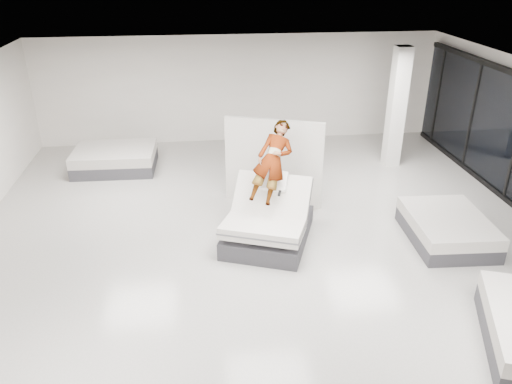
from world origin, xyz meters
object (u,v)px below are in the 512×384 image
Objects in this scene: remote at (280,193)px; flat_bed_right_far at (447,229)px; divider_panel at (273,163)px; hero_bed at (268,223)px; person at (272,175)px; column at (397,108)px; flat_bed_left_far at (115,159)px.

remote is 0.07× the size of flat_bed_right_far.
divider_panel is at bearing 106.07° from remote.
divider_panel is (0.34, 1.65, 0.63)m from hero_bed.
remote reaches higher than flat_bed_right_far.
divider_panel reaches higher than person.
flat_bed_left_far is at bearing 176.15° from column.
hero_bed is at bearing 176.02° from remote.
remote is 3.51m from flat_bed_right_far.
remote is (0.20, -0.09, 0.70)m from hero_bed.
flat_bed_right_far is 0.63× the size of column.
person reaches higher than hero_bed.
flat_bed_left_far is (-7.19, 4.61, 0.02)m from flat_bed_right_far.
column is at bearing 43.02° from hero_bed.
remote is 1.75m from divider_panel.
hero_bed is at bearing -90.00° from person.
divider_panel is 1.11× the size of flat_bed_right_far.
divider_panel is 3.93m from flat_bed_right_far.
person is 12.57× the size of remote.
person is 0.47m from remote.
hero_bed is at bearing -81.00° from divider_panel.
remote reaches higher than flat_bed_left_far.
person is 3.71m from flat_bed_right_far.
flat_bed_left_far is at bearing 130.58° from hero_bed.
column reaches higher than flat_bed_left_far.
person is 5.46m from flat_bed_left_far.
flat_bed_right_far is at bearing -32.69° from flat_bed_left_far.
flat_bed_left_far is at bearing 167.81° from divider_panel.
column is (3.61, 2.04, 0.58)m from divider_panel.
person reaches higher than flat_bed_left_far.
divider_panel is 0.70× the size of column.
hero_bed is 5.53m from column.
flat_bed_right_far is at bearing -94.83° from column.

